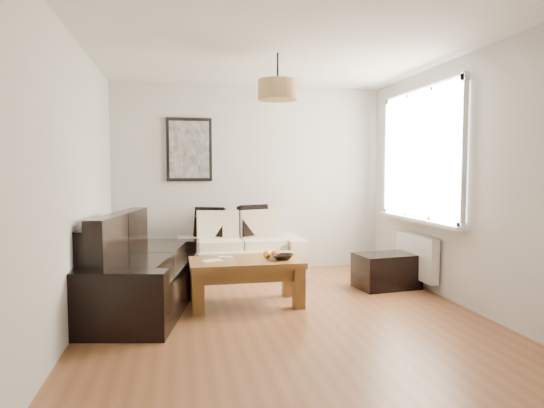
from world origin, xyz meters
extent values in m
plane|color=brown|center=(0.00, 0.00, 0.00)|extent=(4.50, 4.50, 0.00)
cube|color=white|center=(1.82, 0.80, 0.38)|extent=(0.10, 0.90, 0.52)
cylinder|color=tan|center=(0.00, 0.30, 2.23)|extent=(0.40, 0.40, 0.20)
cube|color=black|center=(1.45, 0.83, 0.21)|extent=(0.78, 0.56, 0.41)
cube|color=black|center=(-0.59, 1.98, 0.71)|extent=(0.42, 0.25, 0.40)
cube|color=black|center=(0.01, 1.98, 0.73)|extent=(0.44, 0.27, 0.42)
imported|color=black|center=(0.07, 0.36, 0.51)|extent=(0.28, 0.28, 0.06)
sphere|color=orange|center=(0.01, 0.49, 0.52)|extent=(0.09, 0.09, 0.08)
sphere|color=orange|center=(0.04, 0.49, 0.52)|extent=(0.09, 0.09, 0.08)
sphere|color=orange|center=(-0.08, 0.49, 0.52)|extent=(0.11, 0.11, 0.09)
cube|color=beige|center=(-0.66, 0.42, 0.48)|extent=(0.25, 0.21, 0.01)
camera|label=1|loc=(-0.99, -4.57, 1.42)|focal=32.02mm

